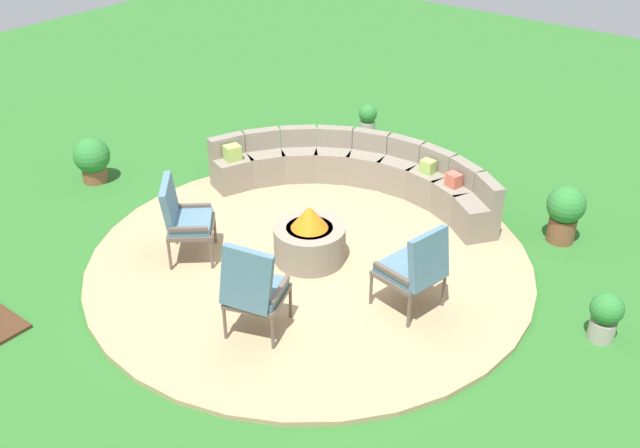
% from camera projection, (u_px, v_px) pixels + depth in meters
% --- Properties ---
extents(ground_plane, '(24.00, 24.00, 0.00)m').
position_uv_depth(ground_plane, '(310.00, 263.00, 8.75)').
color(ground_plane, '#2D6B28').
extents(patio_circle, '(5.32, 5.32, 0.06)m').
position_uv_depth(patio_circle, '(310.00, 260.00, 8.74)').
color(patio_circle, tan).
rests_on(patio_circle, ground_plane).
extents(fire_pit, '(0.86, 0.86, 0.72)m').
position_uv_depth(fire_pit, '(310.00, 239.00, 8.58)').
color(fire_pit, gray).
rests_on(fire_pit, patio_circle).
extents(curved_stone_bench, '(3.93, 1.95, 0.73)m').
position_uv_depth(curved_stone_bench, '(359.00, 173.00, 10.03)').
color(curved_stone_bench, gray).
rests_on(curved_stone_bench, patio_circle).
extents(lounge_chair_front_left, '(0.79, 0.82, 1.03)m').
position_uv_depth(lounge_chair_front_left, '(183.00, 217.00, 8.50)').
color(lounge_chair_front_left, brown).
rests_on(lounge_chair_front_left, patio_circle).
extents(lounge_chair_front_right, '(0.73, 0.75, 1.14)m').
position_uv_depth(lounge_chair_front_right, '(253.00, 288.00, 7.23)').
color(lounge_chair_front_right, brown).
rests_on(lounge_chair_front_right, patio_circle).
extents(lounge_chair_back_left, '(0.72, 0.69, 1.02)m').
position_uv_depth(lounge_chair_back_left, '(415.00, 267.00, 7.61)').
color(lounge_chair_back_left, brown).
rests_on(lounge_chair_back_left, patio_circle).
extents(potted_plant_0, '(0.52, 0.52, 0.67)m').
position_uv_depth(potted_plant_0, '(92.00, 158.00, 10.42)').
color(potted_plant_0, brown).
rests_on(potted_plant_0, ground_plane).
extents(potted_plant_1, '(0.34, 0.34, 0.55)m').
position_uv_depth(potted_plant_1, '(605.00, 315.00, 7.38)').
color(potted_plant_1, '#A89E8E').
rests_on(potted_plant_1, ground_plane).
extents(potted_plant_2, '(0.30, 0.30, 0.59)m').
position_uv_depth(potted_plant_2, '(368.00, 120.00, 11.74)').
color(potted_plant_2, '#A89E8E').
rests_on(potted_plant_2, ground_plane).
extents(potted_plant_3, '(0.48, 0.48, 0.76)m').
position_uv_depth(potted_plant_3, '(565.00, 211.00, 8.98)').
color(potted_plant_3, brown).
rests_on(potted_plant_3, ground_plane).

